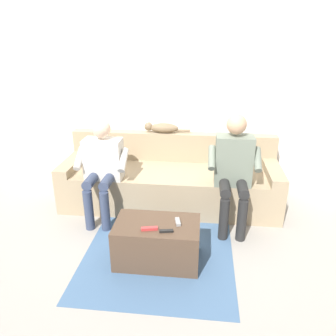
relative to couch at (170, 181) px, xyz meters
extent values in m
plane|color=gray|center=(0.00, 0.72, -0.28)|extent=(8.00, 8.00, 0.00)
cube|color=silver|center=(0.00, -0.57, 1.00)|extent=(5.29, 0.06, 2.57)
cube|color=#9E896B|center=(0.00, 0.12, -0.06)|extent=(2.24, 0.69, 0.45)
cube|color=#9E896B|center=(0.00, -0.30, 0.12)|extent=(2.59, 0.16, 0.82)
cube|color=#9E896B|center=(-1.21, 0.12, -0.01)|extent=(0.17, 0.69, 0.55)
cube|color=#9E896B|center=(1.21, 0.12, -0.01)|extent=(0.17, 0.69, 0.55)
cube|color=#4C3828|center=(0.00, 1.16, -0.09)|extent=(0.77, 0.46, 0.40)
cube|color=slate|center=(-0.72, 0.35, 0.44)|extent=(0.39, 0.23, 0.54)
sphere|color=tan|center=(-0.72, 0.35, 0.84)|extent=(0.21, 0.21, 0.21)
cylinder|color=black|center=(-0.81, 0.55, 0.22)|extent=(0.11, 0.39, 0.11)
cylinder|color=black|center=(-0.63, 0.55, 0.22)|extent=(0.11, 0.39, 0.11)
cylinder|color=black|center=(-0.81, 0.74, -0.06)|extent=(0.10, 0.10, 0.45)
cylinder|color=black|center=(-0.63, 0.74, -0.06)|extent=(0.10, 0.10, 0.45)
cylinder|color=slate|center=(-0.95, 0.43, 0.49)|extent=(0.08, 0.27, 0.22)
cylinder|color=slate|center=(-0.48, 0.43, 0.49)|extent=(0.08, 0.27, 0.22)
cube|color=beige|center=(0.72, 0.35, 0.40)|extent=(0.42, 0.23, 0.46)
sphere|color=beige|center=(0.72, 0.35, 0.75)|extent=(0.20, 0.20, 0.20)
cylinder|color=#333D56|center=(0.63, 0.53, 0.22)|extent=(0.11, 0.36, 0.11)
cylinder|color=#333D56|center=(0.81, 0.53, 0.22)|extent=(0.11, 0.36, 0.11)
cylinder|color=#333D56|center=(0.63, 0.71, -0.06)|extent=(0.10, 0.10, 0.45)
cylinder|color=#333D56|center=(0.81, 0.71, -0.06)|extent=(0.10, 0.10, 0.45)
cylinder|color=beige|center=(0.47, 0.43, 0.43)|extent=(0.08, 0.27, 0.22)
cylinder|color=beige|center=(0.96, 0.43, 0.43)|extent=(0.08, 0.27, 0.22)
ellipsoid|color=#756047|center=(0.11, -0.30, 0.59)|extent=(0.36, 0.14, 0.12)
sphere|color=#756047|center=(0.31, -0.30, 0.61)|extent=(0.10, 0.10, 0.10)
cone|color=#756047|center=(0.31, -0.33, 0.65)|extent=(0.04, 0.04, 0.03)
cone|color=#756047|center=(0.31, -0.28, 0.65)|extent=(0.04, 0.04, 0.03)
cylinder|color=#756047|center=(-0.13, -0.30, 0.57)|extent=(0.18, 0.03, 0.03)
cube|color=#B73333|center=(0.05, 1.27, 0.13)|extent=(0.15, 0.07, 0.02)
cube|color=black|center=(-0.10, 1.29, 0.12)|extent=(0.12, 0.05, 0.02)
cube|color=gray|center=(-0.19, 1.13, 0.13)|extent=(0.06, 0.13, 0.03)
cube|color=#426084|center=(0.00, 1.02, -0.28)|extent=(1.42, 1.59, 0.01)
camera|label=1|loc=(-0.38, 3.65, 1.69)|focal=34.82mm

